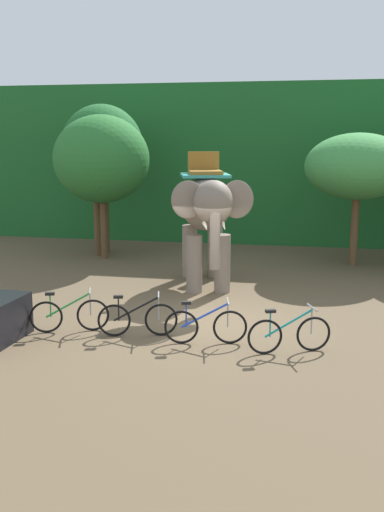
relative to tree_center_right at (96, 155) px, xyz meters
name	(u,v)px	position (x,y,z in m)	size (l,w,h in m)	color
ground_plane	(205,320)	(5.11, -6.86, -3.56)	(80.00, 80.00, 0.00)	brown
foliage_hedge	(257,162)	(5.11, 6.15, -0.43)	(36.00, 6.00, 6.25)	#1E6028
tree_center_right	(96,155)	(0.00, 0.00, 0.00)	(2.27, 2.27, 4.86)	brown
tree_right	(102,148)	(0.05, 0.57, 0.23)	(2.96, 2.96, 5.35)	brown
tree_far_left	(102,159)	(0.41, -0.53, -0.12)	(3.27, 3.27, 4.95)	brown
tree_center_left	(358,167)	(8.91, 0.01, -0.31)	(3.41, 3.41, 4.33)	brown
elephant	(206,210)	(4.62, -3.85, -1.36)	(2.58, 4.24, 3.78)	gray
bike_green	(69,315)	(2.37, -8.30, -3.17)	(1.63, 0.71, 0.92)	black
bike_black	(137,319)	(3.91, -8.28, -3.17)	(1.67, 0.60, 0.92)	black
bike_blue	(205,326)	(5.42, -8.47, -3.17)	(1.69, 0.54, 0.92)	black
bike_teal	(289,334)	(7.12, -8.65, -3.17)	(1.61, 0.75, 0.92)	black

